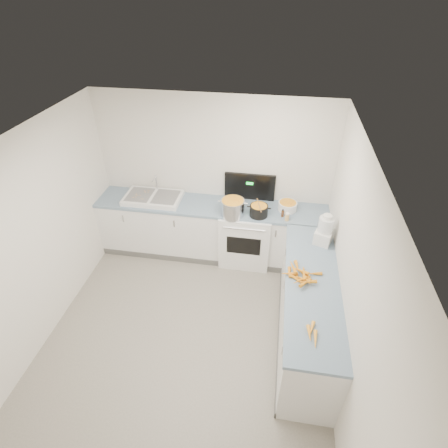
% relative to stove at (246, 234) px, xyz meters
% --- Properties ---
extents(floor, '(3.50, 4.00, 0.00)m').
position_rel_stove_xyz_m(floor, '(-0.55, -1.69, -0.47)').
color(floor, gray).
rests_on(floor, ground).
extents(ceiling, '(3.50, 4.00, 0.00)m').
position_rel_stove_xyz_m(ceiling, '(-0.55, -1.69, 2.03)').
color(ceiling, silver).
rests_on(ceiling, ground).
extents(wall_back, '(3.50, 0.00, 2.50)m').
position_rel_stove_xyz_m(wall_back, '(-0.55, 0.31, 0.78)').
color(wall_back, silver).
rests_on(wall_back, ground).
extents(wall_left, '(0.00, 4.00, 2.50)m').
position_rel_stove_xyz_m(wall_left, '(-2.30, -1.69, 0.78)').
color(wall_left, silver).
rests_on(wall_left, ground).
extents(wall_right, '(0.00, 4.00, 2.50)m').
position_rel_stove_xyz_m(wall_right, '(1.20, -1.69, 0.78)').
color(wall_right, silver).
rests_on(wall_right, ground).
extents(counter_back, '(3.50, 0.62, 0.94)m').
position_rel_stove_xyz_m(counter_back, '(-0.55, 0.01, -0.00)').
color(counter_back, white).
rests_on(counter_back, ground).
extents(counter_right, '(0.62, 2.20, 0.94)m').
position_rel_stove_xyz_m(counter_right, '(0.90, -1.39, -0.00)').
color(counter_right, white).
rests_on(counter_right, ground).
extents(stove, '(0.76, 0.65, 1.36)m').
position_rel_stove_xyz_m(stove, '(0.00, 0.00, 0.00)').
color(stove, white).
rests_on(stove, ground).
extents(sink, '(0.86, 0.52, 0.31)m').
position_rel_stove_xyz_m(sink, '(-1.45, 0.02, 0.50)').
color(sink, white).
rests_on(sink, counter_back).
extents(steel_pot, '(0.41, 0.41, 0.25)m').
position_rel_stove_xyz_m(steel_pot, '(-0.19, -0.17, 0.57)').
color(steel_pot, silver).
rests_on(steel_pot, stove).
extents(black_pot, '(0.28, 0.28, 0.19)m').
position_rel_stove_xyz_m(black_pot, '(0.18, -0.15, 0.54)').
color(black_pot, black).
rests_on(black_pot, stove).
extents(wooden_spoon, '(0.10, 0.34, 0.01)m').
position_rel_stove_xyz_m(wooden_spoon, '(0.18, -0.15, 0.64)').
color(wooden_spoon, '#AD7A47').
rests_on(wooden_spoon, black_pot).
extents(mixing_bowl, '(0.35, 0.35, 0.13)m').
position_rel_stove_xyz_m(mixing_bowl, '(0.58, 0.07, 0.53)').
color(mixing_bowl, white).
rests_on(mixing_bowl, counter_back).
extents(extract_bottle, '(0.04, 0.04, 0.10)m').
position_rel_stove_xyz_m(extract_bottle, '(0.52, -0.12, 0.51)').
color(extract_bottle, '#593319').
rests_on(extract_bottle, counter_back).
extents(spice_jar, '(0.06, 0.06, 0.10)m').
position_rel_stove_xyz_m(spice_jar, '(0.58, -0.20, 0.52)').
color(spice_jar, '#E5B266').
rests_on(spice_jar, counter_back).
extents(food_processor, '(0.28, 0.30, 0.42)m').
position_rel_stove_xyz_m(food_processor, '(1.05, -0.61, 0.64)').
color(food_processor, white).
rests_on(food_processor, counter_right).
extents(carrot_pile, '(0.47, 0.46, 0.08)m').
position_rel_stove_xyz_m(carrot_pile, '(0.76, -1.32, 0.50)').
color(carrot_pile, orange).
rests_on(carrot_pile, counter_right).
extents(peeled_carrots, '(0.11, 0.30, 0.04)m').
position_rel_stove_xyz_m(peeled_carrots, '(0.86, -2.10, 0.49)').
color(peeled_carrots, '#FFA126').
rests_on(peeled_carrots, counter_right).
extents(peelings, '(0.20, 0.27, 0.01)m').
position_rel_stove_xyz_m(peelings, '(-1.63, 0.00, 0.54)').
color(peelings, tan).
rests_on(peelings, sink).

